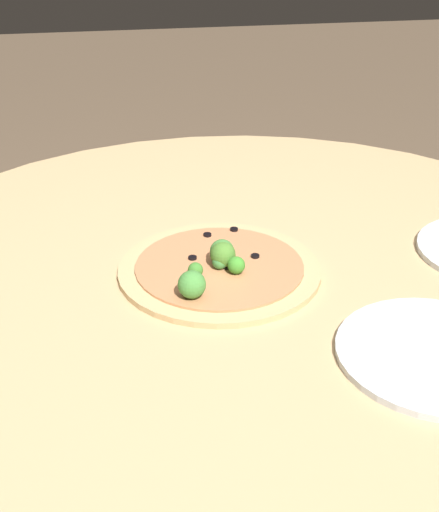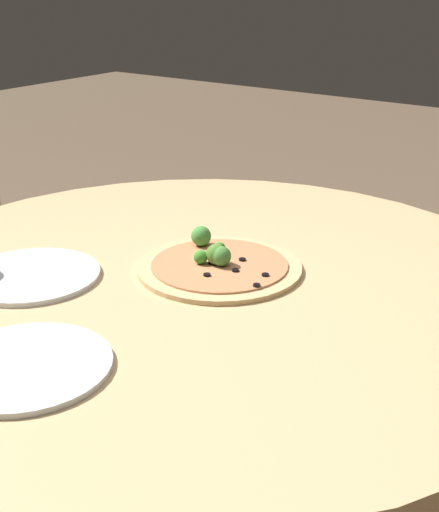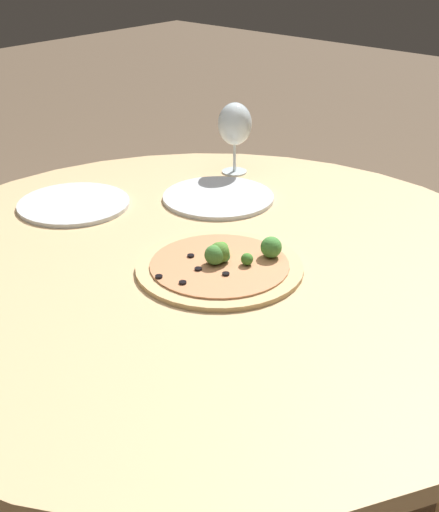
{
  "view_description": "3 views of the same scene",
  "coord_description": "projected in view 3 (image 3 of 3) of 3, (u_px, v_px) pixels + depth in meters",
  "views": [
    {
      "loc": [
        0.97,
        -0.22,
        1.32
      ],
      "look_at": [
        -0.01,
        -0.05,
        0.78
      ],
      "focal_mm": 50.0,
      "sensor_mm": 36.0,
      "label": 1
    },
    {
      "loc": [
        -0.77,
        1.0,
        1.31
      ],
      "look_at": [
        -0.01,
        -0.05,
        0.78
      ],
      "focal_mm": 50.0,
      "sensor_mm": 36.0,
      "label": 2
    },
    {
      "loc": [
        -0.93,
        -0.86,
        1.4
      ],
      "look_at": [
        -0.01,
        -0.05,
        0.78
      ],
      "focal_mm": 50.0,
      "sensor_mm": 36.0,
      "label": 3
    }
  ],
  "objects": [
    {
      "name": "dining_table",
      "position": [
        206.0,
        286.0,
        1.44
      ],
      "size": [
        1.35,
        1.35,
        0.75
      ],
      "color": "tan",
      "rests_on": "ground_plane"
    },
    {
      "name": "pizza",
      "position": [
        222.0,
        264.0,
        1.38
      ],
      "size": [
        0.33,
        0.33,
        0.06
      ],
      "color": "tan",
      "rests_on": "dining_table"
    },
    {
      "name": "wine_glass",
      "position": [
        235.0,
        125.0,
        1.82
      ],
      "size": [
        0.09,
        0.09,
        0.19
      ],
      "color": "silver",
      "rests_on": "dining_table"
    },
    {
      "name": "plate_near",
      "position": [
        218.0,
        197.0,
        1.71
      ],
      "size": [
        0.27,
        0.27,
        0.01
      ],
      "color": "silver",
      "rests_on": "dining_table"
    },
    {
      "name": "plate_far",
      "position": [
        74.0,
        204.0,
        1.67
      ],
      "size": [
        0.26,
        0.26,
        0.01
      ],
      "color": "silver",
      "rests_on": "dining_table"
    }
  ]
}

